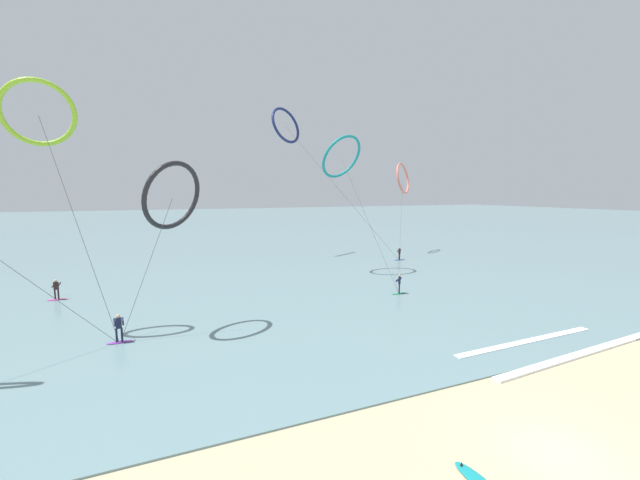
{
  "coord_description": "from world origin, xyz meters",
  "views": [
    {
      "loc": [
        -12.33,
        -8.17,
        8.79
      ],
      "look_at": [
        0.0,
        20.01,
        5.06
      ],
      "focal_mm": 22.23,
      "sensor_mm": 36.0,
      "label": 1
    }
  ],
  "objects_px": {
    "surfer_emerald": "(399,285)",
    "surfer_magenta": "(56,291)",
    "kite_coral": "(403,178)",
    "kite_teal": "(342,157)",
    "kite_lime": "(38,113)",
    "kite_charcoal": "(172,196)",
    "surfer_cobalt": "(399,254)",
    "kite_navy": "(286,125)",
    "surfer_violet": "(119,330)"
  },
  "relations": [
    {
      "from": "surfer_magenta",
      "to": "kite_coral",
      "type": "bearing_deg",
      "value": -141.76
    },
    {
      "from": "surfer_magenta",
      "to": "kite_teal",
      "type": "height_order",
      "value": "kite_teal"
    },
    {
      "from": "surfer_emerald",
      "to": "kite_charcoal",
      "type": "xyz_separation_m",
      "value": [
        -18.15,
        -2.13,
        7.75
      ]
    },
    {
      "from": "kite_teal",
      "to": "surfer_emerald",
      "type": "bearing_deg",
      "value": 72.56
    },
    {
      "from": "surfer_cobalt",
      "to": "kite_lime",
      "type": "bearing_deg",
      "value": 128.18
    },
    {
      "from": "kite_charcoal",
      "to": "kite_teal",
      "type": "distance_m",
      "value": 22.03
    },
    {
      "from": "kite_charcoal",
      "to": "kite_lime",
      "type": "xyz_separation_m",
      "value": [
        -6.96,
        2.57,
        4.78
      ]
    },
    {
      "from": "kite_navy",
      "to": "kite_teal",
      "type": "bearing_deg",
      "value": -113.14
    },
    {
      "from": "kite_teal",
      "to": "kite_lime",
      "type": "bearing_deg",
      "value": 2.14
    },
    {
      "from": "surfer_violet",
      "to": "kite_coral",
      "type": "xyz_separation_m",
      "value": [
        35.81,
        22.97,
        9.92
      ]
    },
    {
      "from": "surfer_emerald",
      "to": "surfer_magenta",
      "type": "bearing_deg",
      "value": 105.56
    },
    {
      "from": "surfer_magenta",
      "to": "surfer_violet",
      "type": "distance_m",
      "value": 13.41
    },
    {
      "from": "kite_lime",
      "to": "kite_charcoal",
      "type": "bearing_deg",
      "value": 153.25
    },
    {
      "from": "surfer_magenta",
      "to": "kite_charcoal",
      "type": "bearing_deg",
      "value": 149.83
    },
    {
      "from": "kite_coral",
      "to": "surfer_emerald",
      "type": "bearing_deg",
      "value": -161.35
    },
    {
      "from": "surfer_emerald",
      "to": "kite_navy",
      "type": "distance_m",
      "value": 29.49
    },
    {
      "from": "surfer_magenta",
      "to": "kite_teal",
      "type": "relative_size",
      "value": 0.12
    },
    {
      "from": "kite_charcoal",
      "to": "kite_navy",
      "type": "xyz_separation_m",
      "value": [
        16.23,
        26.24,
        9.13
      ]
    },
    {
      "from": "surfer_cobalt",
      "to": "kite_teal",
      "type": "bearing_deg",
      "value": 127.31
    },
    {
      "from": "kite_navy",
      "to": "surfer_magenta",
      "type": "bearing_deg",
      "value": -178.84
    },
    {
      "from": "surfer_violet",
      "to": "kite_coral",
      "type": "distance_m",
      "value": 43.68
    },
    {
      "from": "surfer_magenta",
      "to": "kite_lime",
      "type": "height_order",
      "value": "kite_lime"
    },
    {
      "from": "surfer_magenta",
      "to": "kite_navy",
      "type": "relative_size",
      "value": 0.08
    },
    {
      "from": "kite_charcoal",
      "to": "surfer_magenta",
      "type": "bearing_deg",
      "value": -92.82
    },
    {
      "from": "surfer_magenta",
      "to": "surfer_cobalt",
      "type": "xyz_separation_m",
      "value": [
        36.61,
        4.73,
        0.0
      ]
    },
    {
      "from": "surfer_emerald",
      "to": "surfer_magenta",
      "type": "xyz_separation_m",
      "value": [
        -26.65,
        9.53,
        0.0
      ]
    },
    {
      "from": "kite_coral",
      "to": "kite_lime",
      "type": "distance_m",
      "value": 44.22
    },
    {
      "from": "surfer_cobalt",
      "to": "kite_lime",
      "type": "distance_m",
      "value": 39.72
    },
    {
      "from": "kite_coral",
      "to": "surfer_magenta",
      "type": "bearing_deg",
      "value": 158.68
    },
    {
      "from": "kite_charcoal",
      "to": "kite_coral",
      "type": "distance_m",
      "value": 39.49
    },
    {
      "from": "kite_coral",
      "to": "kite_lime",
      "type": "height_order",
      "value": "kite_lime"
    },
    {
      "from": "surfer_emerald",
      "to": "kite_coral",
      "type": "height_order",
      "value": "kite_coral"
    },
    {
      "from": "kite_navy",
      "to": "kite_teal",
      "type": "xyz_separation_m",
      "value": [
        1.5,
        -13.76,
        -5.21
      ]
    },
    {
      "from": "kite_navy",
      "to": "surfer_emerald",
      "type": "bearing_deg",
      "value": -114.81
    },
    {
      "from": "kite_charcoal",
      "to": "kite_teal",
      "type": "height_order",
      "value": "kite_teal"
    },
    {
      "from": "surfer_emerald",
      "to": "surfer_cobalt",
      "type": "bearing_deg",
      "value": 0.31
    },
    {
      "from": "surfer_cobalt",
      "to": "kite_coral",
      "type": "height_order",
      "value": "kite_coral"
    },
    {
      "from": "kite_navy",
      "to": "kite_charcoal",
      "type": "bearing_deg",
      "value": -151.1
    },
    {
      "from": "surfer_violet",
      "to": "kite_navy",
      "type": "height_order",
      "value": "kite_navy"
    },
    {
      "from": "surfer_magenta",
      "to": "kite_coral",
      "type": "relative_size",
      "value": 0.13
    },
    {
      "from": "surfer_cobalt",
      "to": "kite_navy",
      "type": "distance_m",
      "value": 22.86
    },
    {
      "from": "surfer_emerald",
      "to": "kite_charcoal",
      "type": "bearing_deg",
      "value": 131.92
    },
    {
      "from": "kite_coral",
      "to": "surfer_cobalt",
      "type": "bearing_deg",
      "value": -162.76
    },
    {
      "from": "kite_lime",
      "to": "surfer_magenta",
      "type": "bearing_deg",
      "value": -86.91
    },
    {
      "from": "surfer_magenta",
      "to": "kite_coral",
      "type": "distance_m",
      "value": 43.53
    },
    {
      "from": "surfer_emerald",
      "to": "surfer_magenta",
      "type": "relative_size",
      "value": 1.0
    },
    {
      "from": "surfer_magenta",
      "to": "surfer_emerald",
      "type": "bearing_deg",
      "value": -175.95
    },
    {
      "from": "kite_charcoal",
      "to": "kite_coral",
      "type": "xyz_separation_m",
      "value": [
        32.53,
        22.28,
        2.17
      ]
    },
    {
      "from": "kite_teal",
      "to": "kite_lime",
      "type": "distance_m",
      "value": 26.62
    },
    {
      "from": "kite_coral",
      "to": "kite_charcoal",
      "type": "bearing_deg",
      "value": 178.57
    }
  ]
}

